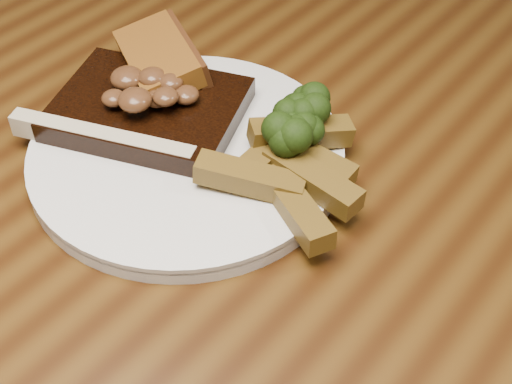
{
  "coord_description": "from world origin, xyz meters",
  "views": [
    {
      "loc": [
        0.24,
        -0.3,
        1.15
      ],
      "look_at": [
        0.01,
        -0.01,
        0.78
      ],
      "focal_mm": 50.0,
      "sensor_mm": 36.0,
      "label": 1
    }
  ],
  "objects_px": {
    "garlic_bread": "(160,76)",
    "potato_wedges": "(267,166)",
    "plate": "(187,155)",
    "steak": "(149,111)",
    "dining_table": "(255,281)"
  },
  "relations": [
    {
      "from": "plate",
      "to": "steak",
      "type": "relative_size",
      "value": 1.7
    },
    {
      "from": "steak",
      "to": "garlic_bread",
      "type": "bearing_deg",
      "value": 102.21
    },
    {
      "from": "steak",
      "to": "potato_wedges",
      "type": "xyz_separation_m",
      "value": [
        0.12,
        0.01,
        0.0
      ]
    },
    {
      "from": "steak",
      "to": "garlic_bread",
      "type": "distance_m",
      "value": 0.05
    },
    {
      "from": "garlic_bread",
      "to": "potato_wedges",
      "type": "xyz_separation_m",
      "value": [
        0.15,
        -0.03,
        0.0
      ]
    },
    {
      "from": "potato_wedges",
      "to": "garlic_bread",
      "type": "bearing_deg",
      "value": 166.96
    },
    {
      "from": "potato_wedges",
      "to": "plate",
      "type": "bearing_deg",
      "value": -167.41
    },
    {
      "from": "dining_table",
      "to": "plate",
      "type": "bearing_deg",
      "value": 175.05
    },
    {
      "from": "steak",
      "to": "potato_wedges",
      "type": "bearing_deg",
      "value": -16.97
    },
    {
      "from": "plate",
      "to": "steak",
      "type": "height_order",
      "value": "steak"
    },
    {
      "from": "plate",
      "to": "garlic_bread",
      "type": "xyz_separation_m",
      "value": [
        -0.08,
        0.05,
        0.02
      ]
    },
    {
      "from": "plate",
      "to": "steak",
      "type": "xyz_separation_m",
      "value": [
        -0.05,
        0.01,
        0.02
      ]
    },
    {
      "from": "garlic_bread",
      "to": "potato_wedges",
      "type": "relative_size",
      "value": 0.9
    },
    {
      "from": "plate",
      "to": "potato_wedges",
      "type": "height_order",
      "value": "potato_wedges"
    },
    {
      "from": "dining_table",
      "to": "steak",
      "type": "height_order",
      "value": "steak"
    }
  ]
}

